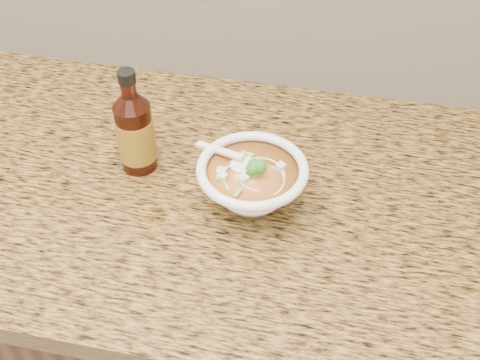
# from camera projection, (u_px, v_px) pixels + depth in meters

# --- Properties ---
(cabinet) EXTENTS (4.00, 0.65, 0.86)m
(cabinet) POSITION_uv_depth(u_px,v_px,m) (124.00, 314.00, 1.39)
(cabinet) COLOR black
(cabinet) RESTS_ON ground
(counter_slab) EXTENTS (4.00, 0.68, 0.04)m
(counter_slab) POSITION_uv_depth(u_px,v_px,m) (91.00, 172.00, 1.08)
(counter_slab) COLOR olive
(counter_slab) RESTS_ON cabinet
(soup_bowl) EXTENTS (0.20, 0.18, 0.10)m
(soup_bowl) POSITION_uv_depth(u_px,v_px,m) (252.00, 184.00, 0.97)
(soup_bowl) COLOR white
(soup_bowl) RESTS_ON counter_slab
(hot_sauce_bottle) EXTENTS (0.07, 0.07, 0.20)m
(hot_sauce_bottle) POSITION_uv_depth(u_px,v_px,m) (135.00, 133.00, 1.01)
(hot_sauce_bottle) COLOR #401308
(hot_sauce_bottle) RESTS_ON counter_slab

